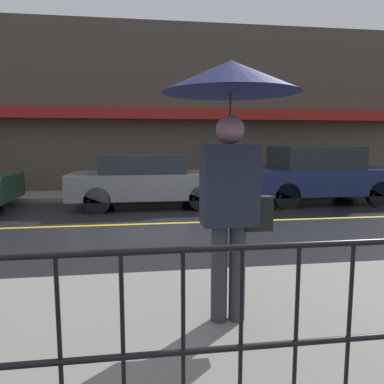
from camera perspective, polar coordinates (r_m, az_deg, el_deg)
The scene contains 9 objects.
ground_plane at distance 7.88m, azimuth -2.97°, elevation -4.78°, with size 80.00×80.00×0.00m, color black.
sidewalk_near at distance 3.50m, azimuth 4.47°, elevation -20.19°, with size 28.00×2.83×0.12m.
sidewalk_far at distance 11.92m, azimuth -4.79°, elevation -0.28°, with size 28.00×1.79×0.12m.
lane_marking at distance 7.88m, azimuth -2.97°, elevation -4.75°, with size 25.20×0.12×0.01m.
building_storefront at distance 12.87m, azimuth -5.21°, elevation 12.46°, with size 28.00×0.85×5.60m.
railing_foreground at distance 2.18m, azimuth 11.70°, elevation -17.68°, with size 12.00×0.04×1.04m.
pedestrian at distance 3.19m, azimuth 5.92°, elevation 11.45°, with size 1.15×1.15×2.24m.
car_grey at distance 9.87m, azimuth -6.81°, elevation 1.88°, with size 4.03×1.80×1.39m.
car_navy at distance 11.03m, azimuth 18.56°, elevation 2.56°, with size 4.11×1.90×1.57m.
Camera 1 is at (-0.69, -7.66, 1.69)m, focal length 35.00 mm.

